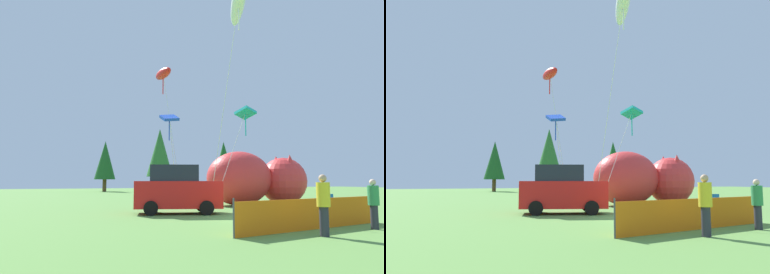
% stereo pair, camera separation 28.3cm
% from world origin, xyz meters
% --- Properties ---
extents(ground_plane, '(120.00, 120.00, 0.00)m').
position_xyz_m(ground_plane, '(0.00, 0.00, 0.00)').
color(ground_plane, '#609342').
extents(parked_car, '(4.35, 2.90, 2.26)m').
position_xyz_m(parked_car, '(-2.83, 3.35, 1.10)').
color(parked_car, red).
rests_on(parked_car, ground).
extents(folding_chair, '(0.69, 0.69, 0.92)m').
position_xyz_m(folding_chair, '(3.66, 0.69, 0.55)').
color(folding_chair, '#1959A5').
rests_on(folding_chair, ground).
extents(inflatable_cat, '(6.76, 3.74, 3.33)m').
position_xyz_m(inflatable_cat, '(3.65, 7.15, 1.54)').
color(inflatable_cat, red).
rests_on(inflatable_cat, ground).
extents(safety_fence, '(6.63, 1.49, 1.07)m').
position_xyz_m(safety_fence, '(-0.58, -3.52, 0.49)').
color(safety_fence, orange).
rests_on(safety_fence, ground).
extents(spectator_in_red_shirt, '(0.37, 0.37, 1.72)m').
position_xyz_m(spectator_in_red_shirt, '(-1.37, -4.87, 0.94)').
color(spectator_in_red_shirt, '#2D2D38').
rests_on(spectator_in_red_shirt, ground).
extents(spectator_in_yellow_shirt, '(0.35, 0.35, 1.59)m').
position_xyz_m(spectator_in_yellow_shirt, '(1.19, -4.23, 0.87)').
color(spectator_in_yellow_shirt, '#2D2D38').
rests_on(spectator_in_yellow_shirt, ground).
extents(kite_white_ghost, '(1.73, 3.50, 10.18)m').
position_xyz_m(kite_white_ghost, '(-0.95, 0.57, 9.41)').
color(kite_white_ghost, silver).
rests_on(kite_white_ghost, ground).
extents(kite_blue_box, '(1.51, 1.83, 5.40)m').
position_xyz_m(kite_blue_box, '(-2.11, 6.75, 5.02)').
color(kite_blue_box, silver).
rests_on(kite_blue_box, ground).
extents(kite_teal_diamond, '(3.29, 1.86, 5.64)m').
position_xyz_m(kite_teal_diamond, '(1.68, 4.73, 5.22)').
color(kite_teal_diamond, silver).
rests_on(kite_teal_diamond, ground).
extents(kite_red_lizard, '(1.02, 3.01, 8.53)m').
position_xyz_m(kite_red_lizard, '(-1.99, 8.42, 8.14)').
color(kite_red_lizard, silver).
rests_on(kite_red_lizard, ground).
extents(horizon_tree_east, '(3.16, 3.16, 7.54)m').
position_xyz_m(horizon_tree_east, '(17.38, 38.95, 4.63)').
color(horizon_tree_east, brown).
rests_on(horizon_tree_east, ground).
extents(horizon_tree_west, '(2.93, 2.93, 7.00)m').
position_xyz_m(horizon_tree_west, '(-0.73, 39.63, 4.30)').
color(horizon_tree_west, brown).
rests_on(horizon_tree_west, ground).
extents(horizon_tree_mid, '(3.63, 3.63, 8.66)m').
position_xyz_m(horizon_tree_mid, '(6.20, 36.27, 5.32)').
color(horizon_tree_mid, brown).
rests_on(horizon_tree_mid, ground).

